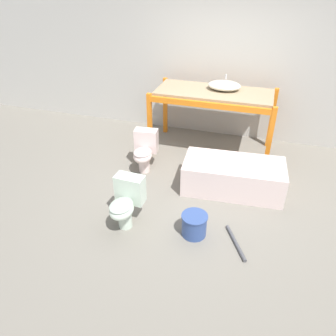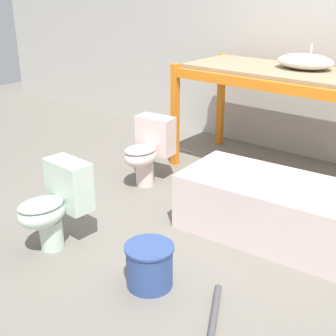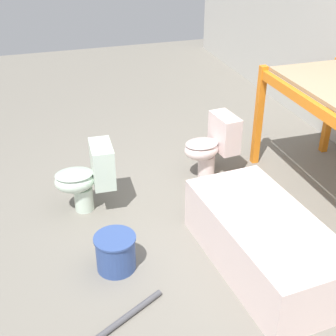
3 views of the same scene
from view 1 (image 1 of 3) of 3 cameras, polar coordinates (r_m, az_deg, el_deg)
name	(u,v)px [view 1 (image 1 of 3)]	position (r m, az deg, el deg)	size (l,w,h in m)	color
ground_plane	(195,189)	(4.89, 4.76, -3.67)	(12.00, 12.00, 0.00)	slate
warehouse_wall_rear	(226,48)	(6.08, 10.05, 19.86)	(10.80, 0.08, 3.20)	beige
shelving_rack	(214,100)	(5.58, 7.95, 11.73)	(2.03, 0.94, 1.07)	orange
sink_basin	(224,85)	(5.60, 9.78, 13.98)	(0.54, 0.40, 0.22)	silver
bathtub_main	(233,174)	(4.81, 11.30, -1.10)	(1.47, 0.79, 0.46)	silver
toilet_near	(145,150)	(5.17, -4.11, 3.21)	(0.38, 0.56, 0.64)	silver
toilet_far	(126,201)	(4.10, -7.33, -5.71)	(0.37, 0.54, 0.64)	silver
bucket_white	(194,224)	(4.05, 4.59, -9.76)	(0.32, 0.32, 0.29)	#334C8C
loose_pipe	(236,243)	(4.08, 11.71, -12.59)	(0.32, 0.53, 0.04)	#4C4C51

